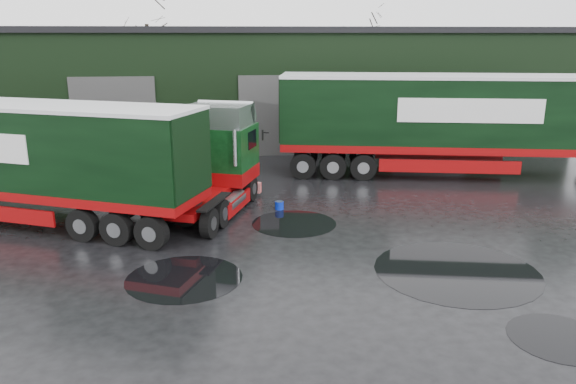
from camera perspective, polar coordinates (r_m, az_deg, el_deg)
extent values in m
plane|color=black|center=(15.16, -2.63, -7.37)|extent=(100.00, 100.00, 0.00)
cube|color=black|center=(34.17, -2.05, 10.81)|extent=(32.00, 12.00, 6.00)
cube|color=black|center=(34.04, -2.10, 16.10)|extent=(32.40, 12.40, 0.30)
cylinder|color=#0822B6|center=(19.72, -0.89, -1.37)|extent=(0.38, 0.38, 0.29)
cylinder|color=black|center=(14.58, -10.51, -8.60)|extent=(2.95, 2.95, 0.01)
cylinder|color=black|center=(18.31, 0.62, -3.19)|extent=(2.76, 2.76, 0.01)
cylinder|color=black|center=(13.00, 25.87, -13.19)|extent=(2.06, 2.06, 0.01)
cylinder|color=black|center=(15.38, 16.75, -7.70)|extent=(4.26, 4.26, 0.01)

